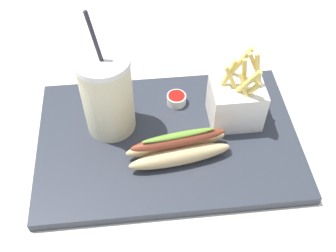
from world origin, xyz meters
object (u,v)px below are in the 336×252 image
Objects in this scene: hot_dog_1 at (178,148)px; ketchup_cup_1 at (176,99)px; soda_cup at (107,94)px; fries_basket at (236,102)px.

hot_dog_1 reaches higher than ketchup_cup_1.
fries_basket is (-0.23, 0.01, -0.04)m from soda_cup.
fries_basket is 0.12m from ketchup_cup_1.
soda_cup reaches higher than hot_dog_1.
soda_cup is at bearing -36.92° from hot_dog_1.
soda_cup is at bearing 18.86° from ketchup_cup_1.
ketchup_cup_1 is at bearing -95.48° from hot_dog_1.
hot_dog_1 is 4.91× the size of ketchup_cup_1.
soda_cup is 1.33× the size of hot_dog_1.
soda_cup is 0.24m from fries_basket.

